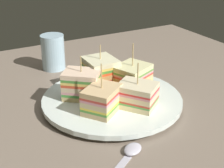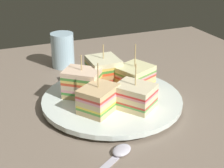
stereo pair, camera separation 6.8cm
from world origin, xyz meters
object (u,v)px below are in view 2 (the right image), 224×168
plate (112,100)px  spoon (115,156)px  sandwich_wedge_4 (134,78)px  sandwich_wedge_3 (135,96)px  drinking_glass (63,53)px  sandwich_wedge_2 (99,99)px  sandwich_wedge_0 (104,72)px  sandwich_wedge_1 (82,83)px  chip_pile (110,91)px

plate → spoon: (-6.50, -17.09, -0.68)cm
spoon → sandwich_wedge_4: bearing=24.1°
sandwich_wedge_3 → drinking_glass: sandwich_wedge_3 is taller
sandwich_wedge_2 → sandwich_wedge_3: 7.11cm
sandwich_wedge_0 → sandwich_wedge_4: bearing=50.6°
sandwich_wedge_1 → sandwich_wedge_4: bearing=32.8°
sandwich_wedge_2 → sandwich_wedge_1: bearing=61.4°
chip_pile → sandwich_wedge_0: bearing=81.7°
drinking_glass → chip_pile: bearing=-82.2°
sandwich_wedge_4 → chip_pile: sandwich_wedge_4 is taller
sandwich_wedge_2 → drinking_glass: 29.33cm
drinking_glass → sandwich_wedge_4: bearing=-67.4°
plate → sandwich_wedge_4: sandwich_wedge_4 is taller
plate → sandwich_wedge_3: (2.44, -5.68, 3.09)cm
spoon → sandwich_wedge_0: bearing=40.8°
plate → sandwich_wedge_4: size_ratio=2.84×
chip_pile → spoon: size_ratio=0.58×
chip_pile → sandwich_wedge_4: bearing=14.3°
sandwich_wedge_2 → drinking_glass: sandwich_wedge_2 is taller
sandwich_wedge_4 → drinking_glass: (-9.75, 23.40, -0.55)cm
sandwich_wedge_2 → sandwich_wedge_4: sandwich_wedge_4 is taller
sandwich_wedge_3 → chip_pile: 6.49cm
sandwich_wedge_0 → sandwich_wedge_1: bearing=-61.3°
plate → sandwich_wedge_0: sandwich_wedge_0 is taller
sandwich_wedge_3 → sandwich_wedge_4: (3.51, 7.37, 0.29)cm
sandwich_wedge_0 → sandwich_wedge_2: 11.58cm
sandwich_wedge_1 → sandwich_wedge_4: size_ratio=0.88×
sandwich_wedge_2 → sandwich_wedge_0: bearing=28.1°
sandwich_wedge_2 → sandwich_wedge_4: 12.02cm
spoon → drinking_glass: size_ratio=1.51×
sandwich_wedge_2 → drinking_glass: size_ratio=1.07×
sandwich_wedge_4 → sandwich_wedge_2: bearing=6.2°
sandwich_wedge_4 → plate: bearing=-7.4°
plate → chip_pile: 2.09cm
sandwich_wedge_4 → spoon: sandwich_wedge_4 is taller
sandwich_wedge_0 → drinking_glass: 19.44cm
sandwich_wedge_0 → drinking_glass: size_ratio=1.04×
sandwich_wedge_3 → sandwich_wedge_1: bearing=6.2°
chip_pile → spoon: chip_pile is taller
plate → chip_pile: size_ratio=3.63×
sandwich_wedge_0 → sandwich_wedge_3: 12.03cm
sandwich_wedge_0 → sandwich_wedge_1: sandwich_wedge_0 is taller
spoon → chip_pile: bearing=37.9°
plate → drinking_glass: size_ratio=3.19×
sandwich_wedge_4 → drinking_glass: 25.36cm
sandwich_wedge_1 → sandwich_wedge_0: bearing=67.4°
sandwich_wedge_0 → sandwich_wedge_3: sandwich_wedge_0 is taller
sandwich_wedge_2 → drinking_glass: (0.72, 29.32, -0.36)cm
sandwich_wedge_0 → sandwich_wedge_3: size_ratio=1.03×
sandwich_wedge_4 → chip_pile: (-6.30, -1.60, -1.31)cm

